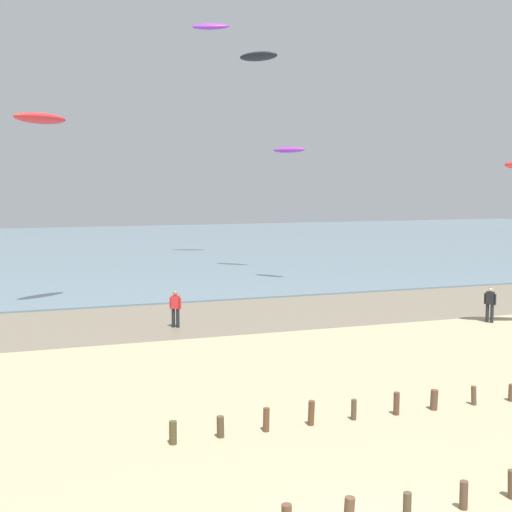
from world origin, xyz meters
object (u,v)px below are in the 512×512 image
person_mid_beach (490,303)px  kite_aloft_3 (258,56)px  kite_aloft_0 (40,118)px  person_nearest_camera (175,308)px  kite_aloft_6 (211,26)px  kite_aloft_5 (289,150)px

person_mid_beach → kite_aloft_3: (-4.42, 20.46, 14.63)m
kite_aloft_0 → kite_aloft_3: 18.88m
person_nearest_camera → kite_aloft_0: 12.68m
person_mid_beach → kite_aloft_6: kite_aloft_6 is taller
kite_aloft_0 → kite_aloft_6: (15.00, 20.83, 10.00)m
kite_aloft_6 → kite_aloft_0: bearing=-102.1°
kite_aloft_5 → kite_aloft_6: bearing=-33.3°
kite_aloft_3 → kite_aloft_5: (0.28, -5.17, -6.79)m
person_mid_beach → kite_aloft_3: size_ratio=0.58×
kite_aloft_3 → kite_aloft_6: (-0.31, 11.31, 4.38)m
kite_aloft_0 → kite_aloft_6: size_ratio=1.02×
person_nearest_camera → kite_aloft_6: 35.13m
person_nearest_camera → kite_aloft_0: bearing=127.2°
kite_aloft_0 → kite_aloft_5: bearing=-22.0°
person_nearest_camera → kite_aloft_6: kite_aloft_6 is taller
kite_aloft_0 → kite_aloft_3: (15.31, 9.52, 5.62)m
person_nearest_camera → kite_aloft_5: (10.21, 11.45, 7.85)m
person_nearest_camera → kite_aloft_3: 24.27m
person_nearest_camera → person_mid_beach: (14.35, -3.84, 0.00)m
person_mid_beach → kite_aloft_0: 24.30m
kite_aloft_6 → kite_aloft_3: bearing=-64.7°
person_nearest_camera → kite_aloft_0: size_ratio=0.52×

